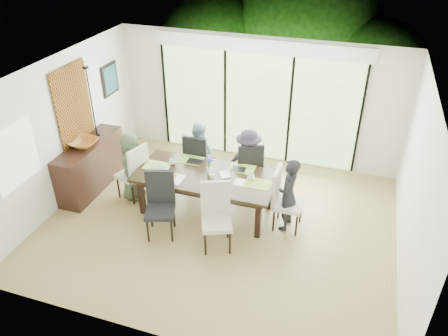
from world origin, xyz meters
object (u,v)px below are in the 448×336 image
(cup_c, at_px, (251,177))
(sideboard, at_px, (91,166))
(vase, at_px, (209,171))
(chair_far_right, at_px, (248,166))
(laptop, at_px, (159,169))
(bowl, at_px, (83,143))
(person_right_end, at_px, (288,195))
(chair_left_end, at_px, (131,171))
(table_top, at_px, (206,176))
(person_far_right, at_px, (248,162))
(chair_near_left, at_px, (160,207))
(chair_near_right, at_px, (217,219))
(person_far_left, at_px, (199,154))
(person_left_end, at_px, (132,166))
(chair_far_left, at_px, (200,158))
(cup_a, at_px, (173,162))
(chair_right_end, at_px, (289,200))
(cup_b, at_px, (212,177))

(cup_c, height_order, sideboard, sideboard)
(vase, distance_m, sideboard, 2.49)
(chair_far_right, height_order, laptop, chair_far_right)
(sideboard, height_order, bowl, bowl)
(person_right_end, bearing_deg, chair_left_end, -84.38)
(table_top, distance_m, person_far_right, 1.00)
(chair_near_left, distance_m, person_far_right, 2.00)
(chair_left_end, distance_m, sideboard, 0.92)
(chair_left_end, relative_size, vase, 9.17)
(chair_near_right, height_order, cup_c, chair_near_right)
(person_right_end, relative_size, sideboard, 0.77)
(person_right_end, relative_size, person_far_left, 1.00)
(table_top, distance_m, cup_c, 0.81)
(chair_far_right, relative_size, bowl, 2.22)
(person_left_end, height_order, person_far_right, same)
(laptop, height_order, bowl, bowl)
(chair_far_left, xyz_separation_m, vase, (0.50, -0.80, 0.27))
(cup_a, bearing_deg, chair_far_left, 70.35)
(table_top, distance_m, chair_far_left, 0.98)
(chair_far_right, bearing_deg, vase, 33.13)
(person_right_end, height_order, cup_a, person_right_end)
(chair_right_end, height_order, cup_b, chair_right_end)
(sideboard, bearing_deg, table_top, -0.96)
(chair_far_left, xyz_separation_m, chair_far_right, (1.00, 0.00, 0.00))
(person_left_end, distance_m, bowl, 1.00)
(chair_near_right, relative_size, laptop, 3.33)
(person_far_left, xyz_separation_m, vase, (0.50, -0.78, 0.17))
(laptop, bearing_deg, chair_near_right, -36.56)
(chair_far_right, relative_size, laptop, 3.33)
(person_far_left, bearing_deg, chair_right_end, 168.52)
(table_top, bearing_deg, chair_far_right, 57.09)
(chair_near_left, xyz_separation_m, laptop, (-0.35, 0.77, 0.22))
(laptop, bearing_deg, cup_a, 52.18)
(sideboard, bearing_deg, chair_near_right, -17.35)
(laptop, bearing_deg, table_top, -0.15)
(chair_far_right, distance_m, laptop, 1.71)
(table_top, xyz_separation_m, chair_far_right, (0.55, 0.85, -0.18))
(chair_far_right, xyz_separation_m, person_left_end, (-2.03, -0.85, 0.10))
(chair_near_left, height_order, laptop, chair_near_left)
(chair_right_end, bearing_deg, chair_near_right, 131.84)
(person_far_right, bearing_deg, chair_far_right, -87.84)
(sideboard, xyz_separation_m, bowl, (0.00, -0.10, 0.55))
(chair_far_right, xyz_separation_m, chair_near_right, (-0.05, -1.72, 0.00))
(chair_far_left, bearing_deg, vase, 122.76)
(chair_near_right, distance_m, cup_b, 0.88)
(vase, height_order, bowl, bowl)
(chair_near_right, xyz_separation_m, laptop, (-1.35, 0.77, 0.22))
(chair_far_left, xyz_separation_m, bowl, (-1.96, -0.91, 0.47))
(table_top, relative_size, sideboard, 1.44)
(chair_far_right, distance_m, person_right_end, 1.26)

